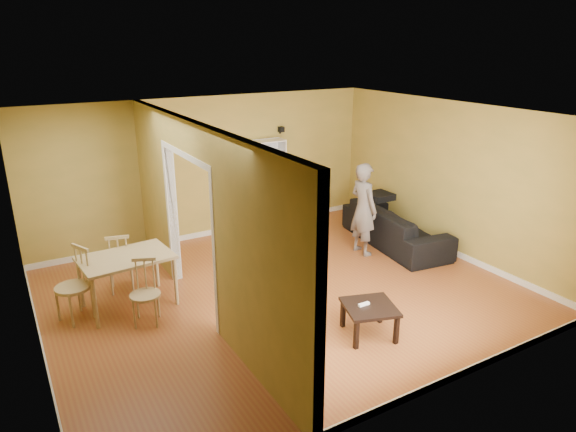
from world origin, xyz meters
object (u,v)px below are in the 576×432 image
object	(u,v)px
chair_left	(73,285)
chair_far	(120,261)
coffee_table	(370,310)
sofa	(396,221)
person	(364,201)
chair_near	(145,293)
bookshelf	(265,185)
dining_table	(126,262)

from	to	relation	value
chair_left	chair_far	world-z (taller)	chair_left
coffee_table	chair_far	distance (m)	3.70
sofa	chair_left	xyz separation A→B (m)	(-5.46, 0.08, 0.05)
sofa	person	world-z (taller)	person
sofa	chair_far	xyz separation A→B (m)	(-4.72, 0.65, 0.02)
person	chair_left	xyz separation A→B (m)	(-4.69, 0.10, -0.44)
person	chair_near	xyz separation A→B (m)	(-3.90, -0.46, -0.51)
sofa	chair_near	world-z (taller)	sofa
bookshelf	dining_table	bearing A→B (deg)	-149.24
coffee_table	chair_left	world-z (taller)	chair_left
sofa	chair_left	bearing A→B (deg)	96.54
sofa	coffee_table	xyz separation A→B (m)	(-2.34, -2.17, -0.10)
chair_far	coffee_table	bearing A→B (deg)	143.25
person	coffee_table	size ratio (longest dim) A/B	3.05
dining_table	chair_near	bearing A→B (deg)	-82.55
chair_left	bookshelf	bearing A→B (deg)	91.85
sofa	person	xyz separation A→B (m)	(-0.77, -0.02, 0.50)
chair_far	chair_near	bearing A→B (deg)	105.65
coffee_table	chair_near	bearing A→B (deg)	144.04
person	dining_table	xyz separation A→B (m)	(-3.98, 0.12, -0.27)
sofa	chair_near	xyz separation A→B (m)	(-4.67, -0.48, -0.01)
chair_near	chair_far	size ratio (longest dim) A/B	0.94
coffee_table	chair_near	size ratio (longest dim) A/B	0.71
bookshelf	person	bearing A→B (deg)	-66.81
chair_near	person	bearing A→B (deg)	29.69
sofa	person	size ratio (longest dim) A/B	1.24
chair_near	chair_far	bearing A→B (deg)	115.49
bookshelf	coffee_table	distance (m)	4.23
chair_far	chair_left	bearing A→B (deg)	50.66
bookshelf	coffee_table	xyz separation A→B (m)	(-0.72, -4.14, -0.53)
coffee_table	bookshelf	bearing A→B (deg)	80.14
chair_far	dining_table	bearing A→B (deg)	100.40
chair_left	dining_table	bearing A→B (deg)	67.21
chair_left	chair_far	size ratio (longest dim) A/B	1.09
coffee_table	chair_left	size ratio (longest dim) A/B	0.62
chair_far	bookshelf	bearing A→B (deg)	-143.95
sofa	person	bearing A→B (deg)	98.88
person	chair_left	size ratio (longest dim) A/B	1.88
sofa	chair_near	distance (m)	4.69
coffee_table	chair_far	bearing A→B (deg)	130.15
bookshelf	chair_left	xyz separation A→B (m)	(-3.84, -1.88, -0.38)
dining_table	chair_near	world-z (taller)	chair_near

